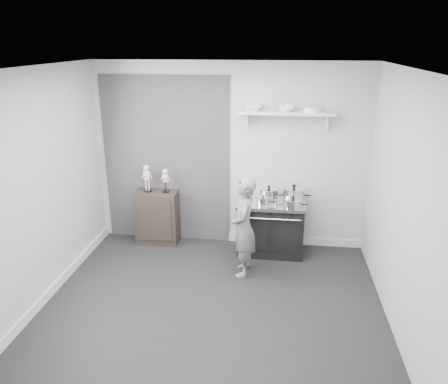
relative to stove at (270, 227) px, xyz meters
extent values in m
plane|color=black|center=(-0.64, -1.48, -0.40)|extent=(4.00, 4.00, 0.00)
cube|color=beige|center=(-0.64, 0.32, 0.95)|extent=(4.00, 0.02, 2.70)
cube|color=beige|center=(-0.64, -3.28, 0.95)|extent=(4.00, 0.02, 2.70)
cube|color=beige|center=(-2.64, -1.48, 0.95)|extent=(0.02, 3.60, 2.70)
cube|color=beige|center=(1.36, -1.48, 0.95)|extent=(0.02, 3.60, 2.70)
cube|color=silver|center=(-0.64, -1.48, 2.30)|extent=(4.00, 3.60, 0.02)
cube|color=black|center=(-1.59, 0.31, 0.85)|extent=(1.90, 0.02, 2.50)
cube|color=silver|center=(0.36, 0.30, -0.34)|extent=(2.00, 0.03, 0.12)
cube|color=silver|center=(-2.62, -1.48, -0.34)|extent=(0.03, 3.60, 0.12)
cube|color=silver|center=(0.16, 0.19, 1.62)|extent=(1.30, 0.26, 0.04)
cube|color=silver|center=(-0.39, 0.26, 1.50)|extent=(0.03, 0.12, 0.20)
cube|color=silver|center=(0.71, 0.26, 1.50)|extent=(0.03, 0.12, 0.20)
cube|color=black|center=(0.00, 0.00, -0.03)|extent=(0.92, 0.55, 0.74)
cube|color=silver|center=(0.00, 0.00, 0.37)|extent=(0.98, 0.59, 0.05)
cube|color=black|center=(-0.22, -0.27, -0.01)|extent=(0.39, 0.02, 0.48)
cube|color=black|center=(0.22, -0.27, -0.01)|extent=(0.39, 0.02, 0.48)
cylinder|color=silver|center=(0.00, -0.30, 0.25)|extent=(0.83, 0.02, 0.02)
cylinder|color=black|center=(-0.28, -0.29, 0.32)|extent=(0.04, 0.03, 0.04)
cylinder|color=black|center=(0.00, -0.29, 0.32)|extent=(0.04, 0.03, 0.04)
cylinder|color=black|center=(0.28, -0.29, 0.32)|extent=(0.04, 0.03, 0.04)
cube|color=black|center=(-1.72, 0.13, 0.01)|extent=(0.63, 0.37, 0.82)
imported|color=slate|center=(-0.34, -0.66, 0.27)|extent=(0.34, 0.50, 1.34)
cylinder|color=silver|center=(-0.05, 0.10, 0.47)|extent=(0.26, 0.26, 0.15)
cylinder|color=silver|center=(-0.05, 0.10, 0.55)|extent=(0.27, 0.27, 0.01)
sphere|color=black|center=(-0.05, 0.10, 0.58)|extent=(0.05, 0.05, 0.05)
cylinder|color=black|center=(0.13, 0.10, 0.47)|extent=(0.10, 0.02, 0.02)
cylinder|color=silver|center=(0.31, 0.09, 0.48)|extent=(0.30, 0.30, 0.18)
cylinder|color=silver|center=(0.31, 0.09, 0.58)|extent=(0.31, 0.31, 0.01)
sphere|color=black|center=(0.31, 0.09, 0.61)|extent=(0.05, 0.05, 0.05)
cylinder|color=black|center=(0.50, 0.09, 0.48)|extent=(0.10, 0.02, 0.02)
cylinder|color=silver|center=(0.29, -0.18, 0.44)|extent=(0.24, 0.24, 0.11)
cylinder|color=silver|center=(0.29, -0.18, 0.51)|extent=(0.25, 0.25, 0.01)
sphere|color=black|center=(0.29, -0.18, 0.54)|extent=(0.04, 0.04, 0.04)
cylinder|color=black|center=(0.45, -0.18, 0.44)|extent=(0.10, 0.02, 0.02)
cylinder|color=silver|center=(-0.11, -0.14, 0.44)|extent=(0.18, 0.18, 0.11)
cylinder|color=silver|center=(-0.11, -0.14, 0.50)|extent=(0.18, 0.18, 0.01)
sphere|color=black|center=(-0.11, -0.14, 0.53)|extent=(0.03, 0.03, 0.03)
cylinder|color=black|center=(0.01, -0.14, 0.44)|extent=(0.10, 0.02, 0.02)
imported|color=white|center=(-0.32, 0.19, 1.68)|extent=(0.29, 0.29, 0.07)
imported|color=white|center=(0.15, 0.19, 1.68)|extent=(0.23, 0.23, 0.07)
cylinder|color=white|center=(0.50, 0.19, 1.67)|extent=(0.24, 0.24, 0.06)
camera|label=1|loc=(0.06, -5.84, 2.58)|focal=35.00mm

